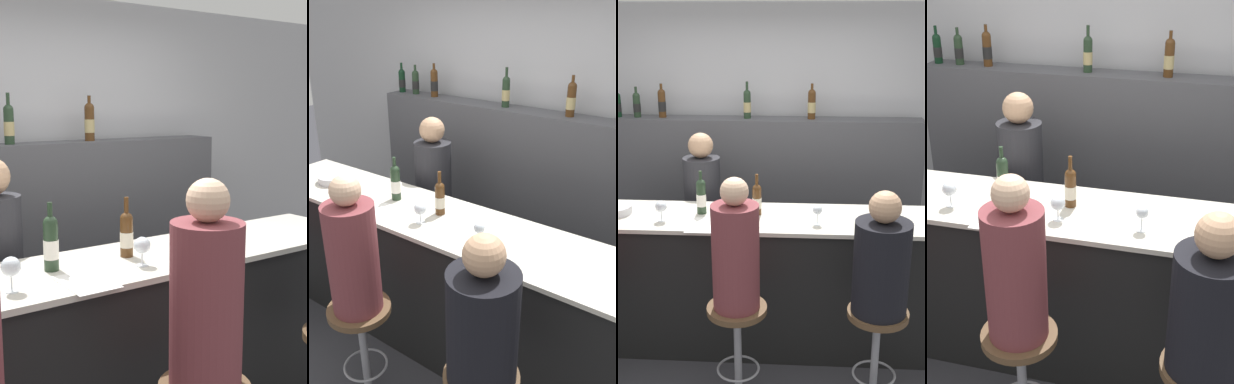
{
  "view_description": "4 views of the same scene",
  "coord_description": "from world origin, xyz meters",
  "views": [
    {
      "loc": [
        -1.36,
        -1.93,
        1.84
      ],
      "look_at": [
        0.1,
        0.21,
        1.41
      ],
      "focal_mm": 50.0,
      "sensor_mm": 36.0,
      "label": 1
    },
    {
      "loc": [
        1.71,
        -1.71,
        2.38
      ],
      "look_at": [
        0.24,
        0.31,
        1.29
      ],
      "focal_mm": 40.0,
      "sensor_mm": 36.0,
      "label": 2
    },
    {
      "loc": [
        0.37,
        -3.38,
        2.45
      ],
      "look_at": [
        0.14,
        0.29,
        1.26
      ],
      "focal_mm": 50.0,
      "sensor_mm": 36.0,
      "label": 3
    },
    {
      "loc": [
        0.79,
        -2.33,
        2.49
      ],
      "look_at": [
        0.09,
        0.32,
        1.17
      ],
      "focal_mm": 50.0,
      "sensor_mm": 36.0,
      "label": 4
    }
  ],
  "objects": [
    {
      "name": "wine_bottle_backbar_2",
      "position": [
        -0.95,
        1.5,
        1.71
      ],
      "size": [
        0.07,
        0.07,
        0.31
      ],
      "color": "#4C2D14",
      "rests_on": "back_bar_cabinet"
    },
    {
      "name": "wine_glass_2",
      "position": [
        0.47,
        0.16,
        1.16
      ],
      "size": [
        0.07,
        0.07,
        0.14
      ],
      "color": "silver",
      "rests_on": "bar_counter"
    },
    {
      "name": "wine_bottle_backbar_0",
      "position": [
        -1.37,
        1.5,
        1.69
      ],
      "size": [
        0.07,
        0.07,
        0.29
      ],
      "color": "black",
      "rests_on": "back_bar_cabinet"
    },
    {
      "name": "wine_glass_0",
      "position": [
        -0.64,
        0.16,
        1.17
      ],
      "size": [
        0.08,
        0.08,
        0.15
      ],
      "color": "silver",
      "rests_on": "bar_counter"
    },
    {
      "name": "wine_bottle_counter_1",
      "position": [
        0.03,
        0.34,
        1.18
      ],
      "size": [
        0.07,
        0.07,
        0.31
      ],
      "color": "#4C2D14",
      "rests_on": "bar_counter"
    },
    {
      "name": "wine_bottle_counter_0",
      "position": [
        -0.39,
        0.34,
        1.2
      ],
      "size": [
        0.07,
        0.07,
        0.33
      ],
      "color": "#233823",
      "rests_on": "bar_counter"
    },
    {
      "name": "wine_bottle_backbar_3",
      "position": [
        -0.16,
        1.5,
        1.71
      ],
      "size": [
        0.07,
        0.07,
        0.33
      ],
      "color": "#233823",
      "rests_on": "back_bar_cabinet"
    },
    {
      "name": "guest_seated_right",
      "position": [
        0.86,
        -0.38,
        1.03
      ],
      "size": [
        0.35,
        0.35,
        0.79
      ],
      "color": "black",
      "rests_on": "bar_stool_right"
    },
    {
      "name": "bartender",
      "position": [
        -0.48,
        0.89,
        0.73
      ],
      "size": [
        0.31,
        0.31,
        1.56
      ],
      "color": "#28282D",
      "rests_on": "ground_plane"
    },
    {
      "name": "wine_glass_1",
      "position": [
        0.01,
        0.16,
        1.16
      ],
      "size": [
        0.08,
        0.08,
        0.14
      ],
      "color": "silver",
      "rests_on": "bar_counter"
    },
    {
      "name": "bar_stool_middle",
      "position": [
        -0.04,
        -0.38,
        0.55
      ],
      "size": [
        0.39,
        0.39,
        0.7
      ],
      "color": "gray",
      "rests_on": "ground_plane"
    },
    {
      "name": "back_bar_cabinet",
      "position": [
        0.0,
        1.5,
        0.79
      ],
      "size": [
        2.92,
        0.28,
        1.57
      ],
      "color": "#4C4C51",
      "rests_on": "ground_plane"
    },
    {
      "name": "ground_plane",
      "position": [
        0.0,
        0.0,
        0.0
      ],
      "size": [
        16.0,
        16.0,
        0.0
      ],
      "primitive_type": "plane",
      "color": "#333338"
    },
    {
      "name": "wine_bottle_backbar_1",
      "position": [
        -1.19,
        1.5,
        1.69
      ],
      "size": [
        0.07,
        0.07,
        0.28
      ],
      "color": "#233823",
      "rests_on": "back_bar_cabinet"
    },
    {
      "name": "tasting_menu",
      "position": [
        -0.33,
        0.1,
        1.06
      ],
      "size": [
        0.21,
        0.3,
        0.0
      ],
      "color": "white",
      "rests_on": "bar_counter"
    },
    {
      "name": "bar_stool_right",
      "position": [
        0.86,
        -0.38,
        0.55
      ],
      "size": [
        0.39,
        0.39,
        0.7
      ],
      "color": "gray",
      "rests_on": "ground_plane"
    },
    {
      "name": "bar_counter",
      "position": [
        0.0,
        0.3,
        0.53
      ],
      "size": [
        3.11,
        0.63,
        1.06
      ],
      "color": "black",
      "rests_on": "ground_plane"
    },
    {
      "name": "guest_seated_middle",
      "position": [
        -0.04,
        -0.38,
        1.08
      ],
      "size": [
        0.3,
        0.3,
        0.86
      ],
      "color": "brown",
      "rests_on": "bar_stool_middle"
    },
    {
      "name": "wall_back",
      "position": [
        0.0,
        1.73,
        1.3
      ],
      "size": [
        6.4,
        0.05,
        2.6
      ],
      "color": "#B2B2B7",
      "rests_on": "ground_plane"
    },
    {
      "name": "wine_bottle_backbar_4",
      "position": [
        0.43,
        1.5,
        1.71
      ],
      "size": [
        0.07,
        0.07,
        0.32
      ],
      "color": "#4C2D14",
      "rests_on": "back_bar_cabinet"
    }
  ]
}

